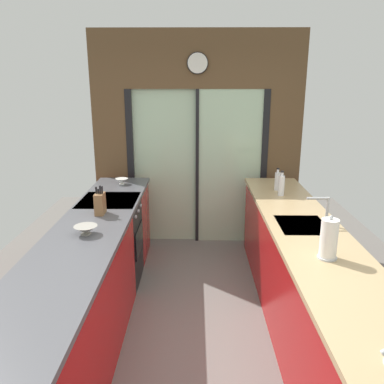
% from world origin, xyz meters
% --- Properties ---
extents(ground_plane, '(5.04, 7.60, 0.02)m').
position_xyz_m(ground_plane, '(0.00, 0.60, -0.01)').
color(ground_plane, slate).
extents(back_wall_unit, '(2.64, 0.12, 2.70)m').
position_xyz_m(back_wall_unit, '(0.00, 2.40, 1.52)').
color(back_wall_unit, brown).
rests_on(back_wall_unit, ground_plane).
extents(left_counter_run, '(0.62, 3.80, 0.92)m').
position_xyz_m(left_counter_run, '(-0.91, 0.13, 0.47)').
color(left_counter_run, '#AD0C0F').
rests_on(left_counter_run, ground_plane).
extents(right_counter_run, '(0.62, 3.80, 0.92)m').
position_xyz_m(right_counter_run, '(0.91, 0.30, 0.46)').
color(right_counter_run, '#AD0C0F').
rests_on(right_counter_run, ground_plane).
extents(sink_faucet, '(0.19, 0.02, 0.25)m').
position_xyz_m(sink_faucet, '(1.06, 0.55, 1.09)').
color(sink_faucet, '#B7BABC').
rests_on(sink_faucet, right_counter_run).
extents(oven_range, '(0.60, 0.60, 0.92)m').
position_xyz_m(oven_range, '(-0.91, 1.25, 0.46)').
color(oven_range, black).
rests_on(oven_range, ground_plane).
extents(mixing_bowl_near, '(0.19, 0.19, 0.07)m').
position_xyz_m(mixing_bowl_near, '(-0.89, 0.31, 0.96)').
color(mixing_bowl_near, gray).
rests_on(mixing_bowl_near, left_counter_run).
extents(mixing_bowl_far, '(0.15, 0.15, 0.07)m').
position_xyz_m(mixing_bowl_far, '(-0.89, 1.88, 0.96)').
color(mixing_bowl_far, silver).
rests_on(mixing_bowl_far, left_counter_run).
extents(knife_block, '(0.08, 0.14, 0.27)m').
position_xyz_m(knife_block, '(-0.89, 0.81, 1.02)').
color(knife_block, brown).
rests_on(knife_block, left_counter_run).
extents(soap_bottle_near, '(0.07, 0.07, 0.27)m').
position_xyz_m(soap_bottle_near, '(0.89, 1.43, 1.03)').
color(soap_bottle_near, silver).
rests_on(soap_bottle_near, right_counter_run).
extents(soap_bottle_far, '(0.06, 0.06, 0.25)m').
position_xyz_m(soap_bottle_far, '(0.89, 1.64, 1.03)').
color(soap_bottle_far, silver).
rests_on(soap_bottle_far, right_counter_run).
extents(paper_towel_roll, '(0.14, 0.14, 0.31)m').
position_xyz_m(paper_towel_roll, '(0.89, -0.10, 1.06)').
color(paper_towel_roll, '#B7BABC').
rests_on(paper_towel_roll, right_counter_run).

